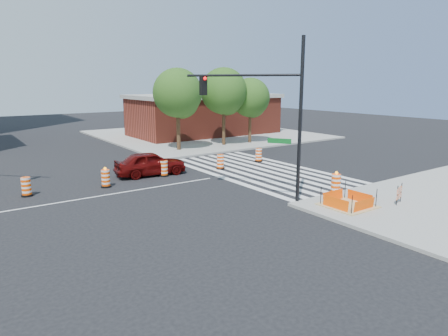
% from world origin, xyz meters
% --- Properties ---
extents(ground, '(120.00, 120.00, 0.00)m').
position_xyz_m(ground, '(0.00, 0.00, 0.00)').
color(ground, black).
rests_on(ground, ground).
extents(sidewalk_ne, '(22.00, 22.00, 0.15)m').
position_xyz_m(sidewalk_ne, '(18.00, 18.00, 0.07)').
color(sidewalk_ne, gray).
rests_on(sidewalk_ne, ground).
extents(crosswalk_east, '(6.75, 13.50, 0.01)m').
position_xyz_m(crosswalk_east, '(10.95, 0.00, 0.01)').
color(crosswalk_east, silver).
rests_on(crosswalk_east, ground).
extents(lane_centerline, '(14.00, 0.12, 0.01)m').
position_xyz_m(lane_centerline, '(0.00, 0.00, 0.01)').
color(lane_centerline, silver).
rests_on(lane_centerline, ground).
extents(excavation_pit, '(2.20, 2.20, 0.90)m').
position_xyz_m(excavation_pit, '(9.00, -9.00, 0.22)').
color(excavation_pit, tan).
rests_on(excavation_pit, ground).
extents(brick_storefront, '(16.50, 8.50, 4.60)m').
position_xyz_m(brick_storefront, '(18.00, 18.00, 2.32)').
color(brick_storefront, maroon).
rests_on(brick_storefront, ground).
extents(red_coupe, '(4.73, 2.29, 1.56)m').
position_xyz_m(red_coupe, '(4.33, 2.97, 0.78)').
color(red_coupe, '#4E0706').
rests_on(red_coupe, ground).
extents(signal_pole_se, '(3.47, 5.02, 7.89)m').
position_xyz_m(signal_pole_se, '(6.70, -5.64, 4.84)').
color(signal_pole_se, black).
rests_on(signal_pole_se, ground).
extents(pit_drum, '(0.61, 0.61, 1.20)m').
position_xyz_m(pit_drum, '(10.27, -7.20, 0.65)').
color(pit_drum, black).
rests_on(pit_drum, ground).
extents(barricade, '(0.79, 0.28, 0.96)m').
position_xyz_m(barricade, '(11.36, -10.15, 0.68)').
color(barricade, '#FF4C05').
rests_on(barricade, ground).
extents(tree_north_c, '(4.20, 4.20, 7.15)m').
position_xyz_m(tree_north_c, '(10.31, 10.04, 4.80)').
color(tree_north_c, '#382314').
rests_on(tree_north_c, ground).
extents(tree_north_d, '(4.28, 4.28, 7.28)m').
position_xyz_m(tree_north_d, '(15.16, 10.10, 4.89)').
color(tree_north_d, '#382314').
rests_on(tree_north_d, ground).
extents(tree_north_e, '(3.74, 3.74, 6.36)m').
position_xyz_m(tree_north_e, '(18.10, 9.84, 4.27)').
color(tree_north_e, '#382314').
rests_on(tree_north_e, ground).
extents(median_drum_2, '(0.60, 0.60, 1.02)m').
position_xyz_m(median_drum_2, '(-3.16, 2.22, 0.48)').
color(median_drum_2, black).
rests_on(median_drum_2, ground).
extents(median_drum_3, '(0.60, 0.60, 1.18)m').
position_xyz_m(median_drum_3, '(0.91, 1.63, 0.49)').
color(median_drum_3, black).
rests_on(median_drum_3, ground).
extents(median_drum_4, '(0.60, 0.60, 1.02)m').
position_xyz_m(median_drum_4, '(4.90, 2.19, 0.48)').
color(median_drum_4, black).
rests_on(median_drum_4, ground).
extents(median_drum_5, '(0.60, 0.60, 1.02)m').
position_xyz_m(median_drum_5, '(9.09, 1.88, 0.48)').
color(median_drum_5, black).
rests_on(median_drum_5, ground).
extents(median_drum_6, '(0.60, 0.60, 1.02)m').
position_xyz_m(median_drum_6, '(12.97, 2.37, 0.48)').
color(median_drum_6, black).
rests_on(median_drum_6, ground).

